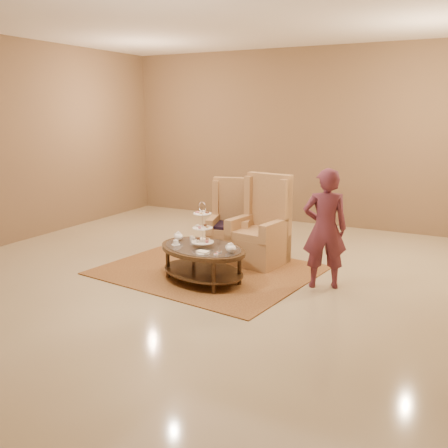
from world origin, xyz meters
The scene contains 9 objects.
ground centered at (0.00, 0.00, 0.00)m, with size 8.00×8.00×0.00m, color #C3B591.
ceiling centered at (0.00, 0.00, 0.00)m, with size 8.00×8.00×0.02m, color white.
wall_back centered at (0.00, 4.00, 1.75)m, with size 8.00×0.04×3.50m, color #816546.
wall_left centered at (-4.00, 0.00, 1.75)m, with size 0.04×8.00×3.50m, color #816546.
rug centered at (-0.18, 0.27, 0.01)m, with size 3.15×2.74×0.02m.
tea_table centered at (-0.01, -0.18, 0.40)m, with size 1.53×1.26×1.11m.
armchair_left centered at (-0.26, 1.17, 0.42)m, with size 0.83×0.84×1.23m.
armchair_right centered at (0.34, 0.99, 0.45)m, with size 0.83×0.86×1.35m.
person centered at (1.49, 0.39, 0.79)m, with size 0.68×0.58×1.58m.
Camera 1 is at (3.24, -5.78, 2.29)m, focal length 40.00 mm.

